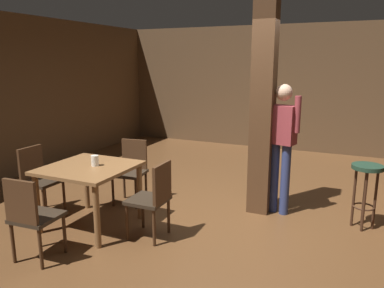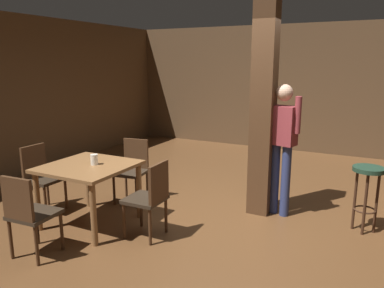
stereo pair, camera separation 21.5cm
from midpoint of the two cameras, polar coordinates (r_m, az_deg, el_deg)
name	(u,v)px [view 2 (the right image)]	position (r m, az deg, el deg)	size (l,w,h in m)	color
ground_plane	(218,224)	(4.83, 5.22, -11.99)	(10.80, 10.80, 0.00)	brown
wall_back	(298,89)	(8.77, 16.51, 8.07)	(8.00, 0.10, 2.80)	brown
pillar	(263,109)	(4.92, 12.06, 5.24)	(0.28, 0.28, 2.80)	#4C301C
dining_table	(89,174)	(4.74, -14.18, -4.50)	(1.00, 1.00, 0.76)	brown
chair_south	(28,212)	(4.15, -22.29, -9.55)	(0.45, 0.45, 0.89)	#2D2319
chair_east	(150,196)	(4.30, -4.94, -7.85)	(0.43, 0.43, 0.89)	#2D2319
chair_north	(133,167)	(5.44, -7.89, -3.53)	(0.48, 0.48, 0.89)	#2D2319
chair_west	(41,175)	(5.40, -21.00, -4.39)	(0.42, 0.42, 0.89)	#2D2319
napkin_cup	(94,160)	(4.68, -13.41, -2.33)	(0.09, 0.09, 0.13)	silver
standing_person	(282,141)	(4.96, 14.79, 0.50)	(0.47, 0.28, 1.72)	maroon
bar_stool_near	(367,183)	(4.91, 26.32, -5.40)	(0.36, 0.36, 0.80)	#1E3828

